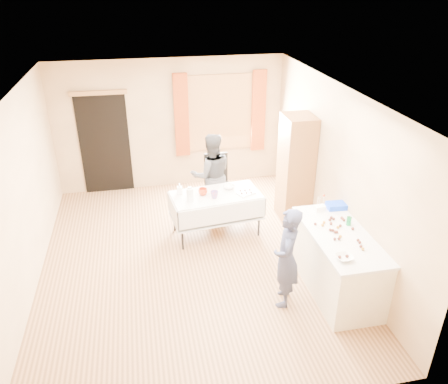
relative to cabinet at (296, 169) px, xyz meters
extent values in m
cube|color=#9E7047|center=(-1.99, -0.95, -0.96)|extent=(4.50, 5.50, 0.02)
cube|color=white|center=(-1.99, -0.95, 1.66)|extent=(4.50, 5.50, 0.02)
cube|color=tan|center=(-1.99, 1.81, 0.35)|extent=(4.50, 0.02, 2.60)
cube|color=tan|center=(-1.99, -3.71, 0.35)|extent=(4.50, 0.02, 2.60)
cube|color=tan|center=(-4.25, -0.95, 0.35)|extent=(0.02, 5.50, 2.60)
cube|color=tan|center=(0.27, -0.95, 0.35)|extent=(0.02, 5.50, 2.60)
cube|color=olive|center=(-0.99, 1.77, 0.55)|extent=(1.32, 0.06, 1.52)
cube|color=white|center=(-0.99, 1.75, 0.55)|extent=(1.20, 0.02, 1.40)
cube|color=#8F3814|center=(-1.77, 1.72, 0.55)|extent=(0.28, 0.06, 1.65)
cube|color=#8F3814|center=(-0.21, 1.72, 0.55)|extent=(0.28, 0.06, 1.65)
cube|color=black|center=(-3.29, 1.78, 0.05)|extent=(0.95, 0.04, 2.00)
cube|color=olive|center=(-3.29, 1.75, 1.07)|extent=(1.05, 0.06, 0.08)
cube|color=brown|center=(0.00, 0.00, 0.00)|extent=(0.50, 0.60, 1.91)
cube|color=beige|center=(-0.10, -2.06, -0.52)|extent=(0.73, 1.60, 0.86)
cube|color=silver|center=(-0.10, -2.06, -0.06)|extent=(0.79, 1.67, 0.04)
cube|color=silver|center=(-1.47, -0.28, -0.22)|extent=(1.51, 0.89, 0.04)
cube|color=black|center=(-1.27, 0.55, -0.49)|extent=(0.44, 0.44, 0.06)
cube|color=black|center=(-1.27, 0.74, -0.21)|extent=(0.44, 0.04, 0.62)
imported|color=#232846|center=(-0.89, -2.17, -0.25)|extent=(0.74, 0.67, 1.41)
imported|color=black|center=(-1.42, 0.41, -0.18)|extent=(0.77, 0.61, 1.55)
cylinder|color=#107A39|center=(0.09, -1.87, 0.02)|extent=(0.08, 0.08, 0.12)
imported|color=white|center=(-0.32, -2.60, -0.02)|extent=(0.23, 0.23, 0.05)
cube|color=white|center=(-0.14, -1.41, 0.00)|extent=(0.16, 0.12, 0.08)
cube|color=blue|center=(0.14, -1.39, 0.00)|extent=(0.31, 0.22, 0.08)
cylinder|color=silver|center=(-1.91, -0.44, -0.09)|extent=(0.12, 0.12, 0.22)
imported|color=#B8320E|center=(-1.68, -0.27, -0.15)|extent=(0.16, 0.16, 0.12)
imported|color=red|center=(-1.51, -0.41, -0.14)|extent=(0.16, 0.16, 0.12)
imported|color=white|center=(-1.21, -0.12, -0.17)|extent=(0.23, 0.23, 0.06)
cube|color=white|center=(-0.98, -0.36, -0.19)|extent=(0.34, 0.30, 0.02)
imported|color=white|center=(-2.04, -0.15, -0.11)|extent=(0.09, 0.10, 0.19)
sphere|color=#3F2314|center=(-0.09, -1.93, -0.02)|extent=(0.04, 0.04, 0.04)
sphere|color=#381811|center=(-0.16, -2.04, -0.02)|extent=(0.04, 0.04, 0.04)
sphere|color=#381811|center=(0.07, -1.70, -0.02)|extent=(0.04, 0.04, 0.04)
sphere|color=#381811|center=(0.07, -1.76, -0.02)|extent=(0.04, 0.04, 0.04)
sphere|color=#381811|center=(-0.07, -1.67, -0.02)|extent=(0.04, 0.04, 0.04)
sphere|color=#381811|center=(0.09, -2.00, -0.02)|extent=(0.04, 0.04, 0.04)
sphere|color=#3F2314|center=(-0.27, -1.83, -0.02)|extent=(0.04, 0.04, 0.04)
sphere|color=#381811|center=(-0.20, -2.20, -0.02)|extent=(0.04, 0.04, 0.04)
sphere|color=#381811|center=(0.02, -2.33, -0.02)|extent=(0.04, 0.04, 0.04)
sphere|color=#381811|center=(-0.26, -2.19, -0.02)|extent=(0.04, 0.04, 0.04)
sphere|color=#381811|center=(-0.19, -1.99, -0.02)|extent=(0.04, 0.04, 0.04)
sphere|color=#381811|center=(-0.37, -2.58, -0.02)|extent=(0.04, 0.04, 0.04)
sphere|color=#3F2314|center=(-0.22, -1.77, -0.02)|extent=(0.04, 0.04, 0.04)
sphere|color=#381811|center=(-0.05, -1.71, -0.02)|extent=(0.04, 0.04, 0.04)
sphere|color=#381811|center=(-0.22, -1.97, -0.02)|extent=(0.04, 0.04, 0.04)
sphere|color=#381811|center=(-0.18, -2.03, -0.02)|extent=(0.04, 0.04, 0.04)
sphere|color=#381811|center=(-0.04, -1.90, -0.02)|extent=(0.04, 0.04, 0.04)
sphere|color=#381811|center=(-0.01, -2.42, -0.02)|extent=(0.04, 0.04, 0.04)
sphere|color=#3F2314|center=(-0.16, -2.15, -0.02)|extent=(0.04, 0.04, 0.04)
sphere|color=#381811|center=(0.03, -2.28, -0.02)|extent=(0.04, 0.04, 0.04)
sphere|color=#381811|center=(-0.12, -1.72, -0.02)|extent=(0.04, 0.04, 0.04)
sphere|color=#381811|center=(-0.36, -1.79, -0.02)|extent=(0.04, 0.04, 0.04)
sphere|color=#381811|center=(0.07, -1.73, -0.02)|extent=(0.04, 0.04, 0.04)
sphere|color=#381811|center=(-0.27, -2.58, -0.02)|extent=(0.04, 0.04, 0.04)
sphere|color=#3F2314|center=(-0.01, -2.47, -0.02)|extent=(0.04, 0.04, 0.04)
sphere|color=#381811|center=(-0.14, -1.82, -0.02)|extent=(0.04, 0.04, 0.04)
camera|label=1|loc=(-2.61, -6.56, 3.06)|focal=35.00mm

